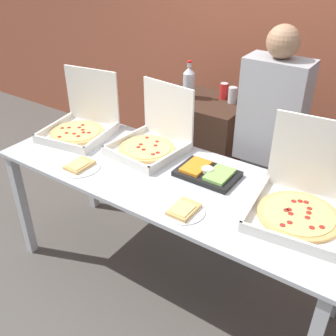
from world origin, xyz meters
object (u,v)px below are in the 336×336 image
Objects in this scene: pizza_box_far_right at (152,140)px; person_guest_cap at (267,149)px; pizza_box_far_left at (81,123)px; soda_can_colored at (224,91)px; paper_plate_front_left at (80,166)px; soda_can_silver at (233,95)px; soda_bottle at (189,82)px; pizza_box_near_left at (303,200)px; veggie_tray at (207,173)px; paper_plate_front_center at (184,210)px.

pizza_box_far_right is 0.77m from person_guest_cap.
soda_can_colored is (0.65, 0.91, 0.10)m from pizza_box_far_left.
soda_can_silver is at bearing 71.13° from paper_plate_front_left.
soda_can_silver is (0.75, 0.87, 0.10)m from pizza_box_far_left.
pizza_box_near_left is at bearing -34.66° from soda_bottle.
paper_plate_front_left is 0.87× the size of soda_bottle.
veggie_tray is 0.21× the size of person_guest_cap.
veggie_tray is at bearing -72.21° from soda_can_silver.
soda_can_silver is 1.00× the size of soda_can_colored.
soda_can_silver is at bearing 107.79° from veggie_tray.
soda_can_silver is at bearing 127.24° from pizza_box_near_left.
veggie_tray is at bearing -9.24° from pizza_box_far_left.
veggie_tray is 2.87× the size of soda_can_silver.
veggie_tray is 1.22× the size of soda_bottle.
pizza_box_far_right is 1.32× the size of veggie_tray.
pizza_box_near_left is at bearing -46.99° from soda_can_silver.
veggie_tray is at bearing -67.66° from soda_can_colored.
soda_bottle is 0.28m from soda_can_colored.
pizza_box_near_left reaches higher than soda_can_colored.
soda_bottle is (0.08, 1.13, 0.23)m from paper_plate_front_left.
pizza_box_far_left is (-1.60, 0.04, -0.01)m from pizza_box_near_left.
pizza_box_far_left is at bearing 133.16° from paper_plate_front_left.
soda_can_silver is at bearing -23.54° from soda_can_colored.
paper_plate_front_center is at bearing -28.03° from pizza_box_far_left.
paper_plate_front_center is at bearing -34.57° from pizza_box_far_right.
pizza_box_far_left reaches higher than soda_can_colored.
soda_can_colored is (-0.44, 1.28, 0.16)m from paper_plate_front_center.
soda_can_silver reaches higher than paper_plate_front_left.
pizza_box_near_left is 1.12× the size of pizza_box_far_right.
paper_plate_front_left is at bearing -104.33° from soda_can_colored.
pizza_box_near_left is at bearing 125.82° from person_guest_cap.
pizza_box_near_left is 1.04× the size of pizza_box_far_left.
veggie_tray is at bearing 72.22° from person_guest_cap.
paper_plate_front_center is 0.62× the size of veggie_tray.
pizza_box_near_left is 2.07× the size of paper_plate_front_left.
paper_plate_front_center is at bearing -152.62° from pizza_box_near_left.
veggie_tray is 2.87× the size of soda_can_colored.
veggie_tray is (-0.07, 0.37, 0.01)m from paper_plate_front_center.
veggie_tray is 1.01m from soda_bottle.
person_guest_cap reaches higher than veggie_tray.
soda_can_colored is (-0.37, 0.91, 0.15)m from veggie_tray.
paper_plate_front_center is at bearing -74.28° from soda_can_silver.
paper_plate_front_left is (-0.23, -0.44, -0.06)m from pizza_box_far_right.
pizza_box_near_left is at bearing -1.12° from pizza_box_far_right.
pizza_box_near_left is at bearing 13.80° from paper_plate_front_left.
pizza_box_far_left is at bearing -179.73° from veggie_tray.
soda_can_colored is at bearing 156.46° from soda_can_silver.
pizza_box_far_right reaches higher than paper_plate_front_left.
pizza_box_far_left reaches higher than soda_bottle.
pizza_box_far_right is 0.50m from paper_plate_front_left.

